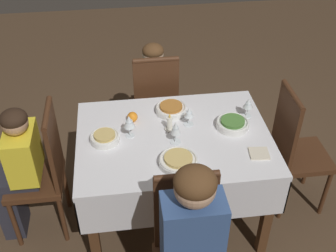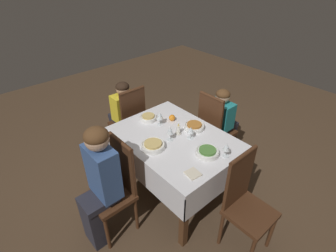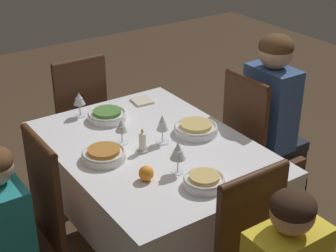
{
  "view_description": "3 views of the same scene",
  "coord_description": "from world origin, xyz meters",
  "px_view_note": "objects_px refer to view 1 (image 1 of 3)",
  "views": [
    {
      "loc": [
        0.31,
        2.04,
        2.42
      ],
      "look_at": [
        0.03,
        -0.05,
        0.79
      ],
      "focal_mm": 45.0,
      "sensor_mm": 36.0,
      "label": 1
    },
    {
      "loc": [
        -1.53,
        1.44,
        2.27
      ],
      "look_at": [
        0.05,
        0.04,
        0.87
      ],
      "focal_mm": 28.0,
      "sensor_mm": 36.0,
      "label": 2
    },
    {
      "loc": [
        1.9,
        -1.2,
        1.99
      ],
      "look_at": [
        0.08,
        0.04,
        0.87
      ],
      "focal_mm": 55.0,
      "sensor_mm": 36.0,
      "label": 3
    }
  ],
  "objects_px": {
    "bowl_north": "(178,161)",
    "orange_fruit": "(132,117)",
    "bowl_west": "(232,123)",
    "dining_table": "(174,149)",
    "wine_glass_east": "(129,122)",
    "napkin_red_folded": "(259,153)",
    "person_child_teal": "(153,90)",
    "bowl_south": "(171,109)",
    "candle_centerpiece": "(170,125)",
    "person_child_yellow": "(17,169)",
    "chair_east": "(44,169)",
    "wine_glass_west": "(248,104)",
    "wine_glass_south": "(189,113)",
    "chair_north": "(188,247)",
    "wine_glass_north": "(175,129)",
    "chair_south": "(155,103)",
    "chair_west": "(295,147)"
  },
  "relations": [
    {
      "from": "bowl_south",
      "to": "candle_centerpiece",
      "type": "distance_m",
      "value": 0.2
    },
    {
      "from": "bowl_west",
      "to": "dining_table",
      "type": "bearing_deg",
      "value": 6.73
    },
    {
      "from": "bowl_west",
      "to": "orange_fruit",
      "type": "bearing_deg",
      "value": -12.97
    },
    {
      "from": "person_child_teal",
      "to": "bowl_north",
      "type": "relative_size",
      "value": 4.35
    },
    {
      "from": "wine_glass_east",
      "to": "person_child_teal",
      "type": "bearing_deg",
      "value": -105.68
    },
    {
      "from": "chair_south",
      "to": "chair_west",
      "type": "distance_m",
      "value": 1.11
    },
    {
      "from": "chair_north",
      "to": "wine_glass_south",
      "type": "height_order",
      "value": "chair_north"
    },
    {
      "from": "person_child_teal",
      "to": "bowl_north",
      "type": "distance_m",
      "value": 1.13
    },
    {
      "from": "chair_north",
      "to": "orange_fruit",
      "type": "xyz_separation_m",
      "value": [
        0.23,
        -0.88,
        0.25
      ]
    },
    {
      "from": "wine_glass_east",
      "to": "napkin_red_folded",
      "type": "xyz_separation_m",
      "value": [
        -0.76,
        0.28,
        -0.1
      ]
    },
    {
      "from": "person_child_yellow",
      "to": "wine_glass_west",
      "type": "relative_size",
      "value": 7.16
    },
    {
      "from": "wine_glass_north",
      "to": "chair_north",
      "type": "bearing_deg",
      "value": 88.08
    },
    {
      "from": "person_child_teal",
      "to": "bowl_west",
      "type": "relative_size",
      "value": 4.66
    },
    {
      "from": "chair_south",
      "to": "wine_glass_east",
      "type": "distance_m",
      "value": 0.76
    },
    {
      "from": "chair_north",
      "to": "wine_glass_south",
      "type": "bearing_deg",
      "value": 80.37
    },
    {
      "from": "bowl_south",
      "to": "napkin_red_folded",
      "type": "distance_m",
      "value": 0.68
    },
    {
      "from": "candle_centerpiece",
      "to": "person_child_teal",
      "type": "bearing_deg",
      "value": -87.86
    },
    {
      "from": "bowl_south",
      "to": "napkin_red_folded",
      "type": "height_order",
      "value": "bowl_south"
    },
    {
      "from": "chair_north",
      "to": "bowl_north",
      "type": "height_order",
      "value": "chair_north"
    },
    {
      "from": "wine_glass_east",
      "to": "candle_centerpiece",
      "type": "distance_m",
      "value": 0.27
    },
    {
      "from": "chair_west",
      "to": "wine_glass_south",
      "type": "bearing_deg",
      "value": 83.77
    },
    {
      "from": "bowl_north",
      "to": "orange_fruit",
      "type": "height_order",
      "value": "orange_fruit"
    },
    {
      "from": "person_child_yellow",
      "to": "orange_fruit",
      "type": "bearing_deg",
      "value": 101.93
    },
    {
      "from": "dining_table",
      "to": "chair_north",
      "type": "height_order",
      "value": "chair_north"
    },
    {
      "from": "chair_east",
      "to": "wine_glass_west",
      "type": "distance_m",
      "value": 1.4
    },
    {
      "from": "wine_glass_east",
      "to": "napkin_red_folded",
      "type": "distance_m",
      "value": 0.81
    },
    {
      "from": "chair_west",
      "to": "napkin_red_folded",
      "type": "bearing_deg",
      "value": 125.91
    },
    {
      "from": "wine_glass_south",
      "to": "candle_centerpiece",
      "type": "xyz_separation_m",
      "value": [
        0.13,
        0.04,
        -0.05
      ]
    },
    {
      "from": "bowl_south",
      "to": "candle_centerpiece",
      "type": "bearing_deg",
      "value": 79.31
    },
    {
      "from": "chair_west",
      "to": "wine_glass_north",
      "type": "distance_m",
      "value": 0.91
    },
    {
      "from": "wine_glass_south",
      "to": "bowl_west",
      "type": "distance_m",
      "value": 0.29
    },
    {
      "from": "person_child_teal",
      "to": "napkin_red_folded",
      "type": "bearing_deg",
      "value": 115.99
    },
    {
      "from": "wine_glass_north",
      "to": "candle_centerpiece",
      "type": "bearing_deg",
      "value": -82.64
    },
    {
      "from": "person_child_yellow",
      "to": "bowl_west",
      "type": "xyz_separation_m",
      "value": [
        -1.4,
        -0.01,
        0.22
      ]
    },
    {
      "from": "wine_glass_west",
      "to": "chair_south",
      "type": "bearing_deg",
      "value": -43.71
    },
    {
      "from": "candle_centerpiece",
      "to": "napkin_red_folded",
      "type": "relative_size",
      "value": 0.97
    },
    {
      "from": "wine_glass_east",
      "to": "wine_glass_south",
      "type": "distance_m",
      "value": 0.39
    },
    {
      "from": "dining_table",
      "to": "wine_glass_east",
      "type": "height_order",
      "value": "wine_glass_east"
    },
    {
      "from": "wine_glass_north",
      "to": "wine_glass_east",
      "type": "xyz_separation_m",
      "value": [
        0.27,
        -0.1,
        0.0
      ]
    },
    {
      "from": "wine_glass_east",
      "to": "wine_glass_south",
      "type": "relative_size",
      "value": 1.23
    },
    {
      "from": "chair_south",
      "to": "bowl_south",
      "type": "distance_m",
      "value": 0.49
    },
    {
      "from": "chair_south",
      "to": "candle_centerpiece",
      "type": "distance_m",
      "value": 0.67
    },
    {
      "from": "chair_south",
      "to": "person_child_teal",
      "type": "xyz_separation_m",
      "value": [
        -0.0,
        -0.16,
        0.02
      ]
    },
    {
      "from": "bowl_north",
      "to": "orange_fruit",
      "type": "relative_size",
      "value": 3.35
    },
    {
      "from": "chair_north",
      "to": "person_child_yellow",
      "type": "relative_size",
      "value": 0.98
    },
    {
      "from": "wine_glass_north",
      "to": "napkin_red_folded",
      "type": "xyz_separation_m",
      "value": [
        -0.48,
        0.18,
        -0.1
      ]
    },
    {
      "from": "dining_table",
      "to": "candle_centerpiece",
      "type": "height_order",
      "value": "candle_centerpiece"
    },
    {
      "from": "chair_east",
      "to": "wine_glass_south",
      "type": "xyz_separation_m",
      "value": [
        -0.96,
        -0.08,
        0.3
      ]
    },
    {
      "from": "dining_table",
      "to": "person_child_yellow",
      "type": "relative_size",
      "value": 1.22
    },
    {
      "from": "chair_north",
      "to": "chair_east",
      "type": "bearing_deg",
      "value": 138.96
    }
  ]
}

